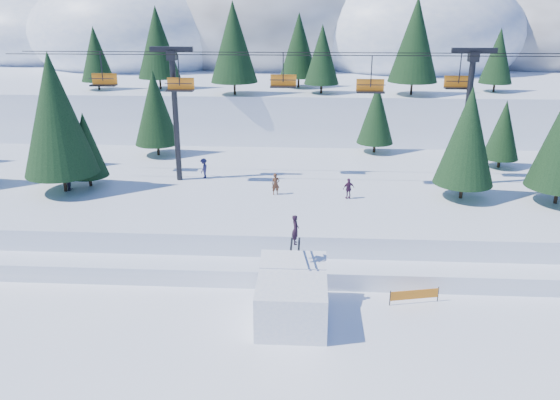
# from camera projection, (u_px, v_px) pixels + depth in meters

# --- Properties ---
(ground) EXTENTS (160.00, 160.00, 0.00)m
(ground) POSITION_uv_depth(u_px,v_px,m) (278.00, 339.00, 27.03)
(ground) COLOR white
(ground) RESTS_ON ground
(mid_shelf) EXTENTS (70.00, 22.00, 2.50)m
(mid_shelf) POSITION_uv_depth(u_px,v_px,m) (292.00, 196.00, 43.54)
(mid_shelf) COLOR white
(mid_shelf) RESTS_ON ground
(berm) EXTENTS (70.00, 6.00, 1.10)m
(berm) POSITION_uv_depth(u_px,v_px,m) (286.00, 259.00, 34.37)
(berm) COLOR white
(berm) RESTS_ON ground
(mountain_ridge) EXTENTS (119.00, 61.11, 26.46)m
(mountain_ridge) POSITION_uv_depth(u_px,v_px,m) (274.00, 43.00, 93.03)
(mountain_ridge) COLOR white
(mountain_ridge) RESTS_ON ground
(jump_kicker) EXTENTS (3.57, 4.87, 5.34)m
(jump_kicker) POSITION_uv_depth(u_px,v_px,m) (292.00, 298.00, 28.29)
(jump_kicker) COLOR white
(jump_kicker) RESTS_ON ground
(chairlift) EXTENTS (46.00, 3.21, 10.28)m
(chairlift) POSITION_uv_depth(u_px,v_px,m) (321.00, 95.00, 40.77)
(chairlift) COLOR black
(chairlift) RESTS_ON mid_shelf
(conifer_stand) EXTENTS (63.60, 17.63, 10.20)m
(conifer_stand) POSITION_uv_depth(u_px,v_px,m) (316.00, 123.00, 41.82)
(conifer_stand) COLOR black
(conifer_stand) RESTS_ON mid_shelf
(distant_skiers) EXTENTS (31.81, 7.95, 1.83)m
(distant_skiers) POSITION_uv_depth(u_px,v_px,m) (285.00, 173.00, 42.55)
(distant_skiers) COLOR #2A274D
(distant_skiers) RESTS_ON mid_shelf
(banner_near) EXTENTS (2.79, 0.67, 0.90)m
(banner_near) POSITION_uv_depth(u_px,v_px,m) (414.00, 295.00, 30.13)
(banner_near) COLOR black
(banner_near) RESTS_ON ground
(banner_far) EXTENTS (2.85, 0.26, 0.90)m
(banner_far) POSITION_uv_depth(u_px,v_px,m) (433.00, 280.00, 31.74)
(banner_far) COLOR black
(banner_far) RESTS_ON ground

